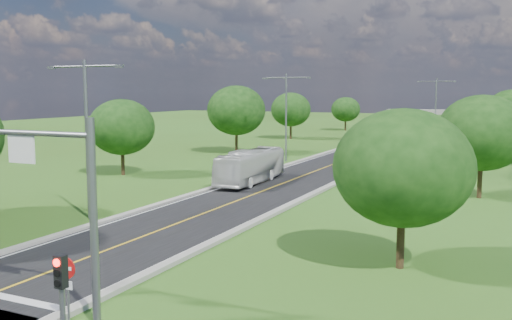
# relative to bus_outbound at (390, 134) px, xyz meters

# --- Properties ---
(ground) EXTENTS (260.00, 260.00, 0.00)m
(ground) POSITION_rel_bus_outbound_xyz_m (-0.87, -9.02, -1.66)
(ground) COLOR #345417
(ground) RESTS_ON ground
(road) EXTENTS (8.00, 150.00, 0.06)m
(road) POSITION_rel_bus_outbound_xyz_m (-0.87, -3.02, -1.63)
(road) COLOR black
(road) RESTS_ON ground
(curb_left) EXTENTS (0.50, 150.00, 0.22)m
(curb_left) POSITION_rel_bus_outbound_xyz_m (-5.12, -3.02, -1.55)
(curb_left) COLOR gray
(curb_left) RESTS_ON ground
(curb_right) EXTENTS (0.50, 150.00, 0.22)m
(curb_right) POSITION_rel_bus_outbound_xyz_m (3.38, -3.02, -1.55)
(curb_right) COLOR gray
(curb_right) RESTS_ON ground
(signal_mast) EXTENTS (8.54, 0.33, 7.20)m
(signal_mast) POSITION_rel_bus_outbound_xyz_m (2.81, -70.03, 3.24)
(signal_mast) COLOR slate
(signal_mast) RESTS_ON ground
(signal_pole_right) EXTENTS (0.32, 0.31, 3.48)m
(signal_pole_right) POSITION_rel_bus_outbound_xyz_m (6.33, -73.03, 0.67)
(signal_pole_right) COLOR slate
(signal_pole_right) RESTS_ON ground
(do_not_enter_right) EXTENTS (0.76, 0.11, 2.50)m
(do_not_enter_right) POSITION_rel_bus_outbound_xyz_m (4.13, -70.55, 0.11)
(do_not_enter_right) COLOR slate
(do_not_enter_right) RESTS_ON ground
(speed_limit_sign) EXTENTS (0.55, 0.09, 2.40)m
(speed_limit_sign) POSITION_rel_bus_outbound_xyz_m (4.33, -31.04, -0.06)
(speed_limit_sign) COLOR slate
(speed_limit_sign) RESTS_ON ground
(overpass) EXTENTS (30.00, 3.00, 3.20)m
(overpass) POSITION_rel_bus_outbound_xyz_m (-0.87, 70.98, 0.75)
(overpass) COLOR gray
(overpass) RESTS_ON ground
(streetlight_near_left) EXTENTS (5.90, 0.25, 10.00)m
(streetlight_near_left) POSITION_rel_bus_outbound_xyz_m (-6.87, -57.02, 4.28)
(streetlight_near_left) COLOR slate
(streetlight_near_left) RESTS_ON ground
(streetlight_mid_left) EXTENTS (5.90, 0.25, 10.00)m
(streetlight_mid_left) POSITION_rel_bus_outbound_xyz_m (-6.87, -24.02, 4.28)
(streetlight_mid_left) COLOR slate
(streetlight_mid_left) RESTS_ON ground
(streetlight_far_right) EXTENTS (5.90, 0.25, 10.00)m
(streetlight_far_right) POSITION_rel_bus_outbound_xyz_m (5.13, 8.98, 4.28)
(streetlight_far_right) COLOR slate
(streetlight_far_right) RESTS_ON ground
(tree_lb) EXTENTS (6.30, 6.30, 7.33)m
(tree_lb) POSITION_rel_bus_outbound_xyz_m (-16.87, -41.02, 2.98)
(tree_lb) COLOR black
(tree_lb) RESTS_ON ground
(tree_lc) EXTENTS (7.56, 7.56, 8.79)m
(tree_lc) POSITION_rel_bus_outbound_xyz_m (-15.87, -19.02, 3.91)
(tree_lc) COLOR black
(tree_lc) RESTS_ON ground
(tree_ld) EXTENTS (6.72, 6.72, 7.82)m
(tree_ld) POSITION_rel_bus_outbound_xyz_m (-17.87, 4.98, 3.29)
(tree_ld) COLOR black
(tree_ld) RESTS_ON ground
(tree_le) EXTENTS (5.88, 5.88, 6.84)m
(tree_le) POSITION_rel_bus_outbound_xyz_m (-15.37, 28.98, 2.67)
(tree_le) COLOR black
(tree_le) RESTS_ON ground
(tree_ra) EXTENTS (6.30, 6.30, 7.33)m
(tree_ra) POSITION_rel_bus_outbound_xyz_m (13.13, -59.02, 2.98)
(tree_ra) COLOR black
(tree_ra) RESTS_ON ground
(tree_rb) EXTENTS (6.72, 6.72, 7.82)m
(tree_rb) POSITION_rel_bus_outbound_xyz_m (15.13, -39.02, 3.29)
(tree_rb) COLOR black
(tree_rb) RESTS_ON ground
(tree_rc) EXTENTS (5.88, 5.88, 6.84)m
(tree_rc) POSITION_rel_bus_outbound_xyz_m (14.13, -17.02, 2.67)
(tree_rc) COLOR black
(tree_rc) RESTS_ON ground
(tree_rd) EXTENTS (7.14, 7.14, 8.30)m
(tree_rd) POSITION_rel_bus_outbound_xyz_m (16.13, 6.98, 3.60)
(tree_rd) COLOR black
(tree_rd) RESTS_ON ground
(tree_re) EXTENTS (5.46, 5.46, 6.35)m
(tree_re) POSITION_rel_bus_outbound_xyz_m (13.63, 30.98, 2.36)
(tree_re) COLOR black
(tree_re) RESTS_ON ground
(bus_outbound) EXTENTS (4.14, 11.77, 3.21)m
(bus_outbound) POSITION_rel_bus_outbound_xyz_m (0.00, 0.00, 0.00)
(bus_outbound) COLOR silver
(bus_outbound) RESTS_ON road
(bus_inbound) EXTENTS (2.91, 10.54, 2.91)m
(bus_inbound) POSITION_rel_bus_outbound_xyz_m (-3.57, -40.16, -0.15)
(bus_inbound) COLOR silver
(bus_inbound) RESTS_ON road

